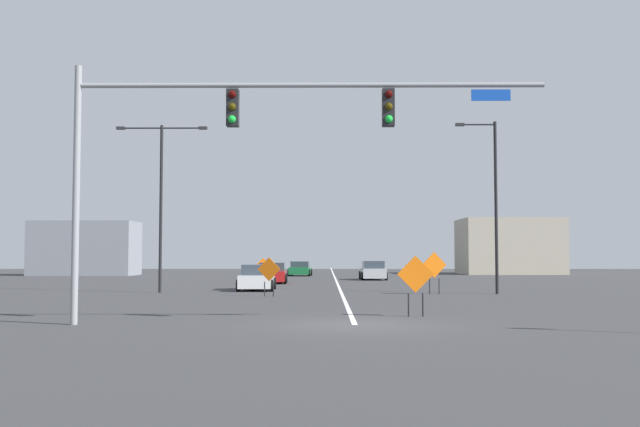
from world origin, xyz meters
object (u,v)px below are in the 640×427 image
Objects in this scene: traffic_signal_assembly at (233,130)px; car_red_near at (272,274)px; construction_sign_right_shoulder at (415,278)px; street_lamp_mid_right at (161,192)px; car_green_approaching at (300,269)px; construction_sign_median_far at (263,266)px; car_silver_passing at (373,271)px; car_white_distant at (257,278)px; construction_sign_left_lane at (434,267)px; street_lamp_far_left at (493,198)px; construction_sign_median_near at (269,272)px.

traffic_signal_assembly is 2.89× the size of car_red_near.
traffic_signal_assembly is 7.43m from construction_sign_right_shoulder.
street_lamp_mid_right is 2.20× the size of car_green_approaching.
construction_sign_median_far is 0.39× the size of car_silver_passing.
street_lamp_mid_right is 2.02× the size of car_white_distant.
construction_sign_left_lane is 0.52× the size of car_green_approaching.
street_lamp_far_left is 13.45m from car_white_distant.
car_silver_passing is (7.46, 7.24, 0.04)m from car_red_near.
car_silver_passing is (6.35, 37.96, -4.73)m from traffic_signal_assembly.
construction_sign_median_near is at bearing -79.59° from car_white_distant.
car_green_approaching is at bearing 96.44° from construction_sign_right_shoulder.
traffic_signal_assembly is 18.77m from street_lamp_mid_right.
car_silver_passing is at bearing 80.51° from traffic_signal_assembly.
car_red_near is at bearing 93.70° from construction_sign_median_near.
construction_sign_right_shoulder is 46.49m from car_green_approaching.
construction_sign_left_lane is at bearing -76.68° from car_green_approaching.
car_red_near is (-1.07, 16.57, -0.50)m from construction_sign_median_near.
street_lamp_mid_right reaches higher than car_green_approaching.
construction_sign_right_shoulder is 0.48× the size of car_green_approaching.
street_lamp_far_left is 4.60m from construction_sign_left_lane.
car_green_approaching is at bearing 77.01° from construction_sign_median_far.
traffic_signal_assembly reaches higher than car_red_near.
construction_sign_median_near is at bearing -105.03° from car_silver_passing.
construction_sign_right_shoulder is at bearing -69.32° from car_white_distant.
street_lamp_mid_right reaches higher than street_lamp_far_left.
construction_sign_left_lane is 0.47× the size of car_silver_passing.
car_red_near is (4.87, 12.92, -4.57)m from street_lamp_mid_right.
street_lamp_far_left reaches higher than car_silver_passing.
traffic_signal_assembly is at bearing -86.47° from construction_sign_median_far.
street_lamp_mid_right is at bearing -121.45° from car_silver_passing.
car_red_near is at bearing -94.19° from car_green_approaching.
construction_sign_median_far is (-2.34, 37.89, -4.36)m from traffic_signal_assembly.
construction_sign_median_near is 0.40× the size of car_red_near.
traffic_signal_assembly is 1.52× the size of street_lamp_far_left.
car_silver_passing is at bearing 66.84° from car_white_distant.
car_silver_passing is at bearing 58.55° from street_lamp_mid_right.
street_lamp_mid_right reaches higher than construction_sign_median_near.
car_silver_passing is (8.68, 0.06, -0.38)m from construction_sign_median_far.
car_silver_passing is at bearing 0.41° from construction_sign_median_far.
street_lamp_far_left is 19.14m from car_red_near.
street_lamp_mid_right reaches higher than car_red_near.
car_red_near is at bearing -135.86° from car_silver_passing.
street_lamp_far_left is at bearing -77.70° from car_silver_passing.
car_green_approaching is at bearing 78.75° from street_lamp_mid_right.
street_lamp_far_left reaches higher than car_green_approaching.
car_green_approaching is at bearing 119.03° from car_silver_passing.
car_silver_passing is at bearing 74.97° from construction_sign_median_near.
street_lamp_mid_right is 8.07m from construction_sign_median_near.
car_silver_passing is (6.39, 23.81, -0.46)m from construction_sign_median_near.
car_red_near is 10.40m from car_silver_passing.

